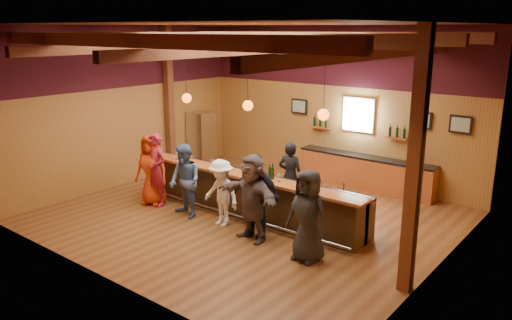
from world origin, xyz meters
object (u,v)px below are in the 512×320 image
object	(u,v)px
customer_white	(221,193)
ice_bucket	(253,170)
bar_counter	(253,194)
customer_navy	(256,196)
customer_brown	(252,197)
customer_dark	(308,216)
bartender	(290,176)
bottle_a	(270,172)
customer_orange	(152,169)
customer_denim	(185,181)
back_bar_cabinet	(365,172)
customer_redvest	(155,170)
stainless_fridge	(202,139)

from	to	relation	value
customer_white	ice_bucket	xyz separation A→B (m)	(0.34, 0.73, 0.43)
bar_counter	ice_bucket	bearing A→B (deg)	-49.80
customer_navy	customer_brown	size ratio (longest dim) A/B	0.98
customer_dark	customer_brown	bearing A→B (deg)	-179.79
bar_counter	bartender	xyz separation A→B (m)	(0.50, 0.87, 0.35)
bottle_a	customer_orange	bearing A→B (deg)	-165.90
customer_denim	bottle_a	distance (m)	2.08
customer_brown	back_bar_cabinet	bearing A→B (deg)	96.51
customer_orange	customer_redvest	world-z (taller)	customer_redvest
back_bar_cabinet	customer_denim	size ratio (longest dim) A/B	2.25
customer_orange	customer_denim	world-z (taller)	customer_orange
customer_white	bottle_a	size ratio (longest dim) A/B	4.96
bar_counter	back_bar_cabinet	world-z (taller)	bar_counter
customer_dark	ice_bucket	world-z (taller)	customer_dark
stainless_fridge	bottle_a	distance (m)	5.44
customer_brown	ice_bucket	world-z (taller)	customer_brown
ice_bucket	bottle_a	size ratio (longest dim) A/B	0.67
ice_bucket	customer_denim	bearing A→B (deg)	-148.05
customer_brown	customer_navy	bearing A→B (deg)	111.47
customer_denim	ice_bucket	distance (m)	1.67
customer_white	customer_brown	world-z (taller)	customer_brown
customer_denim	customer_white	xyz separation A→B (m)	(1.04, 0.13, -0.11)
ice_bucket	bottle_a	distance (m)	0.46
back_bar_cabinet	customer_navy	bearing A→B (deg)	-94.21
customer_orange	customer_redvest	bearing A→B (deg)	-25.54
bar_counter	customer_brown	distance (m)	1.50
bar_counter	ice_bucket	size ratio (longest dim) A/B	29.82
customer_redvest	ice_bucket	world-z (taller)	customer_redvest
bar_counter	stainless_fridge	size ratio (longest dim) A/B	3.50
customer_brown	ice_bucket	bearing A→B (deg)	137.71
ice_bucket	customer_orange	bearing A→B (deg)	-164.56
customer_orange	ice_bucket	distance (m)	2.84
back_bar_cabinet	bartender	distance (m)	2.82
back_bar_cabinet	customer_orange	world-z (taller)	customer_orange
customer_brown	stainless_fridge	bearing A→B (deg)	154.47
stainless_fridge	customer_redvest	size ratio (longest dim) A/B	0.95
customer_white	customer_brown	bearing A→B (deg)	-5.61
customer_navy	customer_brown	world-z (taller)	customer_brown
stainless_fridge	bottle_a	xyz separation A→B (m)	(4.75, -2.62, 0.33)
customer_denim	customer_brown	size ratio (longest dim) A/B	0.94
customer_dark	ice_bucket	size ratio (longest dim) A/B	8.70
customer_orange	bar_counter	bearing A→B (deg)	3.62
customer_orange	bartender	size ratio (longest dim) A/B	1.05
customer_denim	bartender	world-z (taller)	customer_denim
stainless_fridge	customer_dark	bearing A→B (deg)	-29.65
customer_denim	customer_navy	bearing A→B (deg)	17.79
customer_navy	customer_brown	distance (m)	0.20
customer_orange	customer_white	size ratio (longest dim) A/B	1.17
back_bar_cabinet	customer_dark	distance (m)	4.96
customer_orange	customer_denim	xyz separation A→B (m)	(1.33, -0.11, -0.03)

